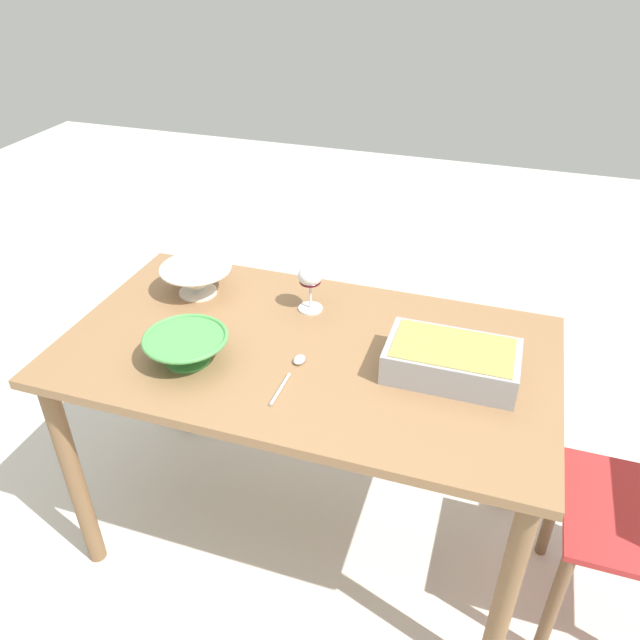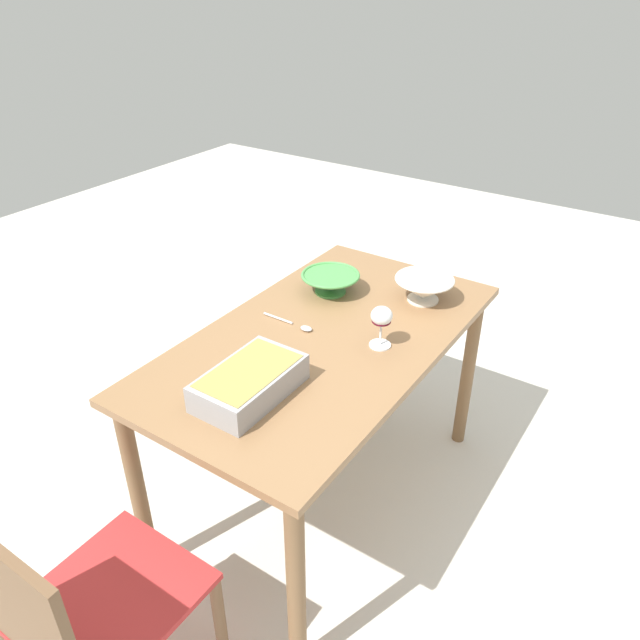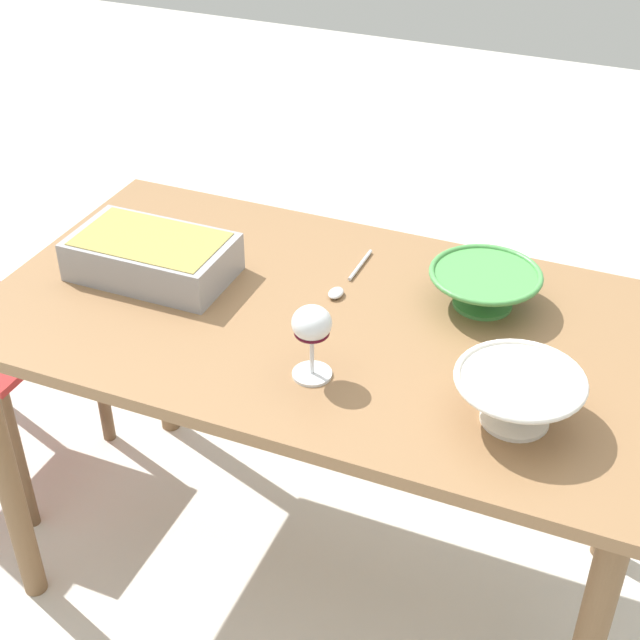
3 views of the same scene
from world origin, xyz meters
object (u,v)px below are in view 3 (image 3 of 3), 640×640
casserole_dish (152,255)px  mixing_bowl (484,286)px  small_bowl (518,396)px  serving_spoon (343,284)px  dining_table (325,356)px  wine_glass (312,329)px

casserole_dish → mixing_bowl: 0.70m
small_bowl → mixing_bowl: bearing=-66.8°
small_bowl → serving_spoon: 0.51m
serving_spoon → dining_table: bearing=92.8°
wine_glass → small_bowl: bearing=-177.0°
wine_glass → small_bowl: wine_glass is taller
casserole_dish → small_bowl: small_bowl is taller
mixing_bowl → small_bowl: size_ratio=1.02×
dining_table → serving_spoon: bearing=-87.2°
mixing_bowl → small_bowl: 0.36m
dining_table → serving_spoon: (0.01, -0.11, 0.11)m
dining_table → wine_glass: (-0.05, 0.19, 0.21)m
wine_glass → casserole_dish: wine_glass is taller
wine_glass → dining_table: bearing=-74.7°
dining_table → wine_glass: size_ratio=9.20×
wine_glass → casserole_dish: (0.45, -0.19, -0.06)m
mixing_bowl → casserole_dish: bearing=13.1°
small_bowl → casserole_dish: bearing=-11.7°
casserole_dish → serving_spoon: (-0.39, -0.11, -0.04)m
mixing_bowl → small_bowl: small_bowl is taller
dining_table → small_bowl: small_bowl is taller
wine_glass → serving_spoon: 0.32m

